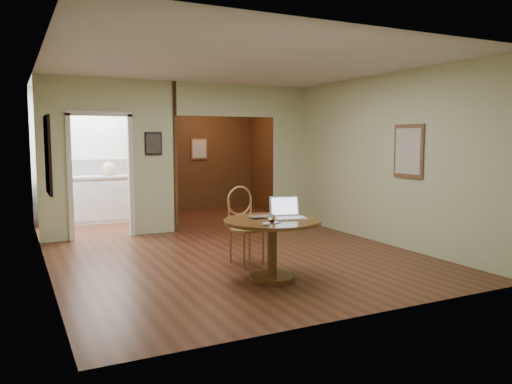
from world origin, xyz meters
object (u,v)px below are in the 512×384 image
closed_laptop (266,217)px  open_laptop (288,213)px  chair (244,221)px  dining_table (272,235)px

closed_laptop → open_laptop: bearing=-24.3°
chair → open_laptop: size_ratio=2.52×
dining_table → closed_laptop: size_ratio=3.17×
dining_table → closed_laptop: closed_laptop is taller
chair → open_laptop: bearing=-87.1°
dining_table → open_laptop: open_laptop is taller
open_laptop → chair: bearing=116.8°
closed_laptop → dining_table: bearing=-81.4°
chair → open_laptop: 0.89m
dining_table → open_laptop: 0.34m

